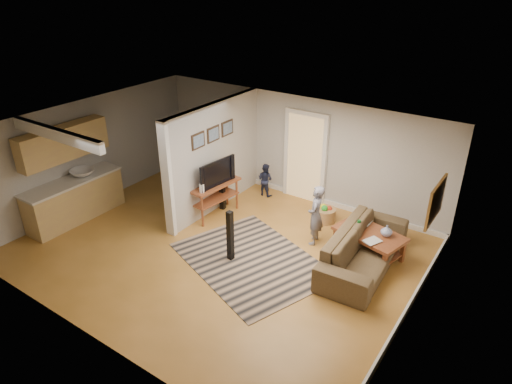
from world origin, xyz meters
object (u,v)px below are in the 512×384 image
tv_console (215,187)px  sofa (362,265)px  coffee_table (370,238)px  child (314,242)px  toddler (265,195)px  speaker_left (230,236)px  speaker_right (222,187)px  toy_basket (325,214)px

tv_console → sofa: bearing=7.6°
coffee_table → tv_console: tv_console is taller
child → toddler: (-2.03, 1.25, 0.00)m
child → tv_console: bearing=-99.5°
toddler → speaker_left: bearing=111.6°
sofa → speaker_right: 3.66m
toy_basket → child: bearing=-77.2°
tv_console → child: 2.51m
speaker_left → speaker_right: bearing=136.8°
speaker_right → toddler: 1.36m
sofa → child: (-1.14, 0.20, 0.00)m
coffee_table → tv_console: size_ratio=1.11×
coffee_table → speaker_right: speaker_right is taller
sofa → speaker_left: bearing=116.5°
child → sofa: bearing=64.8°
speaker_left → speaker_right: (-1.40, 1.54, 0.04)m
tv_console → speaker_right: 0.38m
coffee_table → speaker_left: 2.72m
sofa → speaker_right: (-3.60, 0.28, 0.57)m
speaker_right → coffee_table: bearing=-4.5°
speaker_left → speaker_right: size_ratio=0.93×
sofa → toy_basket: bearing=47.4°
coffee_table → tv_console: bearing=-172.8°
sofa → coffee_table: coffee_table is taller
speaker_left → toy_basket: size_ratio=2.25×
coffee_table → speaker_left: size_ratio=1.38×
child → toddler: bearing=-137.1°
coffee_table → toy_basket: size_ratio=3.10×
speaker_left → toddler: (-0.97, 2.70, -0.53)m
coffee_table → speaker_left: speaker_left is taller
speaker_right → tv_console: bearing=-85.7°
sofa → tv_console: 3.61m
sofa → speaker_right: bearing=82.3°
coffee_table → speaker_left: (-2.16, -1.65, 0.13)m
sofa → tv_console: (-3.54, -0.05, 0.72)m
tv_console → child: bearing=12.6°
tv_console → toddler: (0.36, 1.50, -0.72)m
speaker_right → toy_basket: bearing=14.0°
sofa → speaker_left: speaker_left is taller
sofa → tv_console: bearing=87.7°
tv_console → speaker_left: size_ratio=1.24×
coffee_table → speaker_left: bearing=-142.7°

